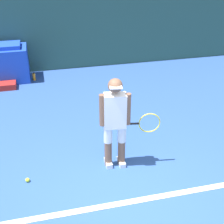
{
  "coord_description": "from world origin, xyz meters",
  "views": [
    {
      "loc": [
        -0.93,
        -2.96,
        3.34
      ],
      "look_at": [
        0.08,
        1.26,
        0.9
      ],
      "focal_mm": 50.0,
      "sensor_mm": 36.0,
      "label": 1
    }
  ],
  "objects_px": {
    "covered_chair": "(10,63)",
    "water_bottle": "(34,77)",
    "tennis_player": "(116,120)",
    "tennis_ball": "(28,180)"
  },
  "relations": [
    {
      "from": "covered_chair",
      "to": "water_bottle",
      "type": "bearing_deg",
      "value": -17.39
    },
    {
      "from": "tennis_player",
      "to": "water_bottle",
      "type": "bearing_deg",
      "value": 116.21
    },
    {
      "from": "covered_chair",
      "to": "water_bottle",
      "type": "distance_m",
      "value": 0.71
    },
    {
      "from": "water_bottle",
      "to": "tennis_player",
      "type": "bearing_deg",
      "value": -72.35
    },
    {
      "from": "tennis_ball",
      "to": "covered_chair",
      "type": "relative_size",
      "value": 0.07
    },
    {
      "from": "tennis_player",
      "to": "tennis_ball",
      "type": "height_order",
      "value": "tennis_player"
    },
    {
      "from": "covered_chair",
      "to": "water_bottle",
      "type": "height_order",
      "value": "covered_chair"
    },
    {
      "from": "tennis_player",
      "to": "water_bottle",
      "type": "distance_m",
      "value": 4.22
    },
    {
      "from": "tennis_player",
      "to": "covered_chair",
      "type": "relative_size",
      "value": 1.59
    },
    {
      "from": "tennis_player",
      "to": "covered_chair",
      "type": "distance_m",
      "value": 4.54
    }
  ]
}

